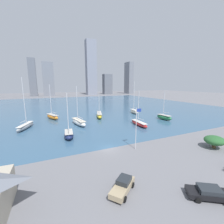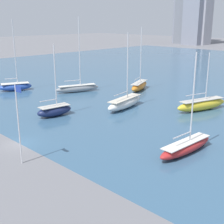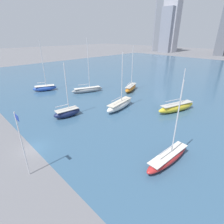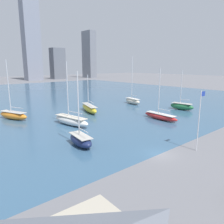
# 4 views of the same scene
# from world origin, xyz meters

# --- Properties ---
(ground_plane) EXTENTS (500.00, 500.00, 0.00)m
(ground_plane) POSITION_xyz_m (0.00, 0.00, 0.00)
(ground_plane) COLOR slate
(harbor_water) EXTENTS (180.00, 140.00, 0.00)m
(harbor_water) POSITION_xyz_m (0.00, 70.00, 0.00)
(harbor_water) COLOR #385B7A
(harbor_water) RESTS_ON ground_plane
(flag_pole) EXTENTS (1.24, 0.14, 9.17)m
(flag_pole) POSITION_xyz_m (5.42, -2.78, 5.05)
(flag_pole) COLOR silver
(flag_pole) RESTS_ON ground_plane
(yard_shrub) EXTENTS (4.23, 4.23, 2.82)m
(yard_shrub) POSITION_xyz_m (21.60, -9.64, 1.81)
(yard_shrub) COLOR #4C3823
(yard_shrub) RESTS_ON ground_plane
(distant_city_skyline) EXTENTS (199.40, 20.37, 73.57)m
(distant_city_skyline) POSITION_xyz_m (-20.84, 170.55, 27.74)
(distant_city_skyline) COLOR gray
(distant_city_skyline) RESTS_ON ground_plane
(sailboat_yellow) EXTENTS (5.36, 11.11, 10.19)m
(sailboat_yellow) POSITION_xyz_m (9.06, 31.01, 1.05)
(sailboat_yellow) COLOR yellow
(sailboat_yellow) RESTS_ON harbor_water
(sailboat_navy) EXTENTS (3.21, 6.49, 11.91)m
(sailboat_navy) POSITION_xyz_m (-6.90, 10.52, 0.99)
(sailboat_navy) COLOR #19234C
(sailboat_navy) RESTS_ON harbor_water
(sailboat_white) EXTENTS (4.22, 10.59, 13.52)m
(sailboat_white) POSITION_xyz_m (-1.71, 22.43, 1.03)
(sailboat_white) COLOR white
(sailboat_white) RESTS_ON harbor_water
(sailboat_orange) EXTENTS (5.36, 9.09, 14.06)m
(sailboat_orange) POSITION_xyz_m (-9.59, 36.10, 1.03)
(sailboat_orange) COLOR orange
(sailboat_orange) RESTS_ON harbor_water
(sailboat_cream) EXTENTS (3.22, 7.34, 15.51)m
(sailboat_cream) POSITION_xyz_m (27.47, 32.12, 1.08)
(sailboat_cream) COLOR beige
(sailboat_cream) RESTS_ON harbor_water
(sailboat_green) EXTENTS (3.12, 7.26, 11.43)m
(sailboat_green) POSITION_xyz_m (31.33, 15.98, 1.05)
(sailboat_green) COLOR #236B3D
(sailboat_green) RESTS_ON harbor_water
(sailboat_gray) EXTENTS (5.36, 10.18, 16.27)m
(sailboat_gray) POSITION_xyz_m (-18.27, 24.85, 0.94)
(sailboat_gray) COLOR gray
(sailboat_gray) RESTS_ON harbor_water
(sailboat_red) EXTENTS (2.58, 9.82, 12.11)m
(sailboat_red) POSITION_xyz_m (17.04, 12.80, 0.82)
(sailboat_red) COLOR #B72828
(sailboat_red) RESTS_ON harbor_water
(parked_sedan_black) EXTENTS (5.47, 4.56, 1.48)m
(parked_sedan_black) POSITION_xyz_m (5.71, -18.81, 0.77)
(parked_sedan_black) COLOR black
(parked_sedan_black) RESTS_ON ground_plane
(parked_pickup_tan) EXTENTS (4.84, 4.39, 1.74)m
(parked_pickup_tan) POSITION_xyz_m (-3.54, -13.27, 0.87)
(parked_pickup_tan) COLOR tan
(parked_pickup_tan) RESTS_ON ground_plane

